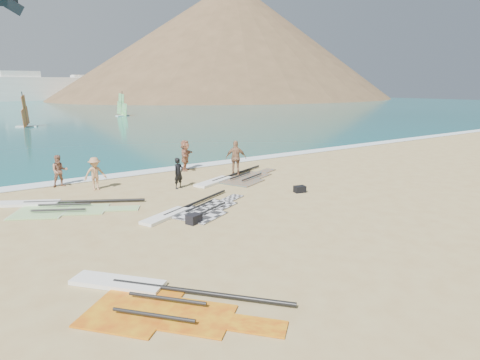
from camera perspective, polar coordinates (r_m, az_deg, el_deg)
ground at (r=13.96m, az=4.51°, el=-7.87°), size 300.00×300.00×0.00m
surf_line at (r=24.38m, az=-13.97°, el=0.95°), size 300.00×1.20×0.04m
headland_main at (r=168.36m, az=-0.89°, el=11.50°), size 143.00×143.00×45.00m
headland_minor at (r=197.48m, az=6.12°, el=11.68°), size 70.00×70.00×28.00m
rig_grey at (r=16.51m, az=-6.91°, el=-4.38°), size 5.48×3.55×0.20m
rig_green at (r=18.71m, az=-25.01°, el=-3.44°), size 5.77×4.50×0.20m
rig_orange at (r=22.03m, az=-0.81°, el=0.19°), size 6.19×3.88×0.20m
rig_red at (r=10.24m, az=-12.62°, el=-16.12°), size 4.54×5.34×0.20m
gear_bag_near at (r=15.14m, az=-6.58°, el=-5.52°), size 0.65×0.56×0.35m
gear_bag_far at (r=19.57m, az=8.49°, el=-1.29°), size 0.60×0.49×0.32m
person_wetsuit at (r=20.21m, az=-8.74°, el=0.96°), size 0.66×0.54×1.55m
beachgoer_left at (r=22.30m, az=-24.29°, el=1.18°), size 0.82×0.65×1.63m
beachgoer_mid at (r=20.92m, az=-19.91°, el=0.85°), size 1.07×0.64×1.64m
beachgoer_back at (r=22.94m, az=-0.57°, el=3.14°), size 1.23×1.10×2.00m
beachgoer_right at (r=24.48m, az=-7.80°, el=3.50°), size 1.55×1.67×1.87m
windsurfer_centre at (r=57.05m, az=-28.21°, el=7.92°), size 2.50×2.77×4.41m
windsurfer_right at (r=72.17m, az=-16.44°, el=9.70°), size 2.43×2.73×4.26m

